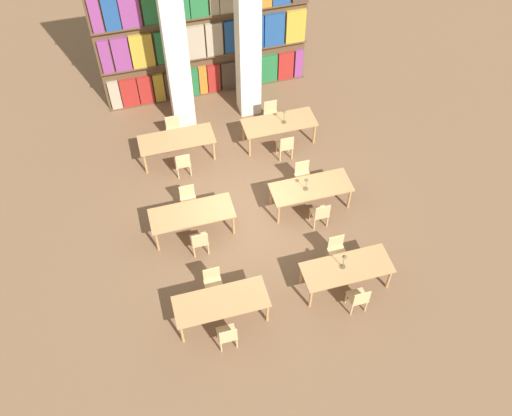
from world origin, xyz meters
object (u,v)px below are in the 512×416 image
object	(u,v)px
desk_lamp_1	(306,182)
pillar_left	(174,37)
chair_8	(183,163)
chair_3	(337,250)
chair_0	(227,335)
chair_7	(303,175)
desk_lamp_0	(344,259)
reading_table_4	(177,141)
chair_2	(359,298)
reading_table_0	(221,303)
chair_4	(200,241)
reading_table_2	(192,215)
chair_1	(213,282)
reading_table_5	(279,124)
chair_10	(285,146)
pillar_center	(248,25)
chair_6	(320,213)
chair_11	(271,114)
reading_table_1	(347,269)
desk_lamp_2	(284,114)
reading_table_3	(311,189)
chair_9	(174,129)
chair_5	(188,199)

from	to	relation	value
desk_lamp_1	pillar_left	bearing A→B (deg)	119.41
chair_8	chair_3	bearing A→B (deg)	-52.08
chair_0	chair_7	distance (m)	5.19
desk_lamp_0	reading_table_4	bearing A→B (deg)	119.06
chair_0	chair_2	distance (m)	3.15
reading_table_0	chair_3	distance (m)	3.22
reading_table_0	chair_7	world-z (taller)	chair_7
chair_4	desk_lamp_0	bearing A→B (deg)	-31.19
chair_2	reading_table_2	distance (m)	4.63
desk_lamp_0	chair_4	distance (m)	3.62
chair_1	chair_3	bearing A→B (deg)	-178.35
chair_0	reading_table_5	bearing A→B (deg)	63.24
chair_4	reading_table_5	size ratio (longest dim) A/B	0.41
pillar_left	chair_10	distance (m)	4.29
pillar_left	chair_2	xyz separation A→B (m)	(2.64, -7.64, -2.52)
pillar_center	pillar_left	bearing A→B (deg)	180.00
pillar_center	reading_table_4	bearing A→B (deg)	-148.65
chair_3	chair_6	distance (m)	1.20
pillar_center	chair_11	size ratio (longest dim) A/B	6.80
reading_table_1	chair_3	bearing A→B (deg)	86.36
chair_3	chair_10	world-z (taller)	same
reading_table_0	chair_6	bearing A→B (deg)	32.73
chair_8	chair_6	bearing A→B (deg)	-41.76
pillar_left	chair_4	bearing A→B (deg)	-96.35
reading_table_4	pillar_left	bearing A→B (deg)	73.10
chair_8	desk_lamp_2	xyz separation A→B (m)	(3.12, 0.54, 0.60)
chair_0	chair_2	bearing A→B (deg)	1.65
pillar_center	desk_lamp_2	xyz separation A→B (m)	(0.60, -1.72, -1.92)
chair_0	chair_6	world-z (taller)	same
desk_lamp_1	desk_lamp_0	bearing A→B (deg)	-88.95
reading_table_0	reading_table_3	distance (m)	4.10
chair_3	reading_table_2	distance (m)	3.75
chair_3	chair_0	bearing A→B (deg)	25.62
chair_4	reading_table_0	bearing A→B (deg)	-87.46
chair_6	chair_7	xyz separation A→B (m)	(0.00, 1.42, 0.00)
chair_4	chair_7	world-z (taller)	same
reading_table_0	chair_4	world-z (taller)	chair_4
pillar_center	reading_table_5	world-z (taller)	pillar_center
pillar_left	chair_9	distance (m)	2.70
chair_0	chair_1	xyz separation A→B (m)	(0.00, 1.42, 0.00)
chair_3	chair_4	xyz separation A→B (m)	(-3.20, 1.18, 0.00)
chair_3	chair_11	bearing A→B (deg)	-88.76
chair_2	chair_5	distance (m)	5.13
reading_table_4	chair_8	distance (m)	0.74
desk_lamp_0	reading_table_5	world-z (taller)	desk_lamp_0
chair_3	chair_7	world-z (taller)	same
chair_9	chair_1	bearing A→B (deg)	89.37
chair_6	reading_table_3	bearing A→B (deg)	92.48
chair_4	pillar_center	bearing A→B (deg)	62.39
reading_table_1	chair_11	xyz separation A→B (m)	(-0.07, 5.96, -0.20)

